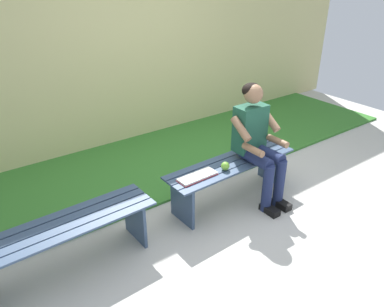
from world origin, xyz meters
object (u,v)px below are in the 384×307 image
(apple, at_px, (225,166))
(person_seated, at_px, (258,139))
(book_open, at_px, (197,177))
(bench_near, at_px, (231,172))
(bench_far, at_px, (66,236))

(apple, bearing_deg, person_seated, 177.77)
(person_seated, xyz_separation_m, book_open, (0.74, -0.06, -0.23))
(book_open, bearing_deg, bench_near, -176.70)
(bench_far, height_order, person_seated, person_seated)
(bench_near, height_order, bench_far, same)
(bench_far, relative_size, person_seated, 1.21)
(bench_near, xyz_separation_m, person_seated, (-0.25, 0.10, 0.35))
(bench_near, xyz_separation_m, apple, (0.17, 0.09, 0.16))
(person_seated, bearing_deg, bench_near, -21.79)
(bench_far, bearing_deg, apple, 177.02)
(bench_near, relative_size, bench_far, 1.02)
(person_seated, distance_m, apple, 0.46)
(bench_far, relative_size, apple, 17.48)
(person_seated, distance_m, book_open, 0.78)
(bench_far, height_order, book_open, book_open)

